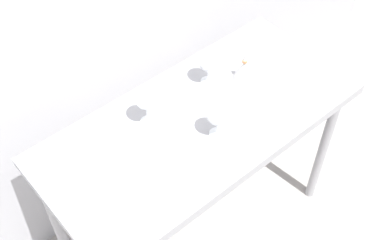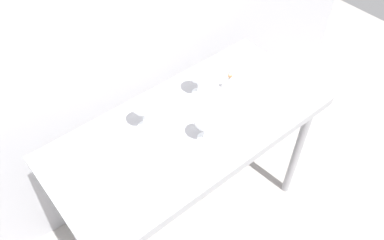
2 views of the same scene
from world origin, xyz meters
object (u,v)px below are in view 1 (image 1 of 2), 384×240
object	(u,v)px
wine_glass_far_right	(208,62)
decanter_funnel	(244,70)
wine_glass_near_center	(218,115)
wine_glass_far_left	(146,100)
tasting_sheet_upper	(103,145)

from	to	relation	value
wine_glass_far_right	decanter_funnel	bearing A→B (deg)	-32.78
decanter_funnel	wine_glass_near_center	bearing A→B (deg)	-152.25
wine_glass_far_left	wine_glass_near_center	world-z (taller)	wine_glass_far_left
wine_glass_far_right	wine_glass_far_left	world-z (taller)	wine_glass_far_left
wine_glass_near_center	decanter_funnel	xyz separation A→B (m)	(0.31, 0.16, -0.06)
wine_glass_far_right	wine_glass_far_left	bearing A→B (deg)	-177.64
tasting_sheet_upper	wine_glass_far_right	bearing A→B (deg)	29.36
wine_glass_far_right	tasting_sheet_upper	xyz separation A→B (m)	(-0.56, 0.00, -0.12)
wine_glass_near_center	decanter_funnel	size ratio (longest dim) A/B	1.06
wine_glass_far_right	tasting_sheet_upper	world-z (taller)	wine_glass_far_right
decanter_funnel	wine_glass_far_right	bearing A→B (deg)	147.22
wine_glass_near_center	wine_glass_far_right	bearing A→B (deg)	55.20
wine_glass_far_right	decanter_funnel	size ratio (longest dim) A/B	1.11
wine_glass_far_right	wine_glass_near_center	world-z (taller)	wine_glass_far_right
wine_glass_near_center	tasting_sheet_upper	bearing A→B (deg)	146.80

